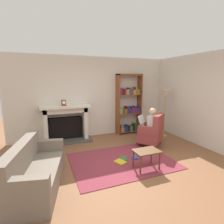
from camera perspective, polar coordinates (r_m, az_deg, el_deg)
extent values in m
plane|color=brown|center=(4.26, 4.95, -16.98)|extent=(14.00, 14.00, 0.00)
cube|color=silver|center=(6.19, -5.51, 4.80)|extent=(5.60, 0.10, 2.70)
cube|color=silver|center=(6.38, 21.68, 4.28)|extent=(0.10, 5.20, 2.70)
cube|color=maroon|center=(4.49, 3.17, -15.30)|extent=(2.40, 1.80, 0.01)
cube|color=#4C4742|center=(5.91, -14.17, -8.94)|extent=(1.53, 0.64, 0.05)
cube|color=black|center=(6.01, -14.62, -4.89)|extent=(1.01, 0.20, 0.70)
cube|color=silver|center=(5.82, -20.48, -4.25)|extent=(0.12, 0.44, 1.09)
cube|color=silver|center=(5.96, -8.73, -3.36)|extent=(0.12, 0.44, 1.09)
cube|color=silver|center=(5.76, -14.74, 0.66)|extent=(1.33, 0.44, 0.16)
cube|color=silver|center=(5.69, -14.72, 1.66)|extent=(1.49, 0.56, 0.06)
cylinder|color=brown|center=(5.64, -15.21, 2.80)|extent=(0.14, 0.14, 0.18)
cylinder|color=white|center=(5.58, -15.14, 2.94)|extent=(0.10, 0.01, 0.10)
cube|color=brown|center=(6.29, 1.83, 2.35)|extent=(0.04, 0.32, 2.14)
cube|color=brown|center=(6.68, 8.78, 2.72)|extent=(0.04, 0.32, 2.14)
cube|color=brown|center=(6.41, 5.58, 11.87)|extent=(0.92, 0.32, 0.04)
cube|color=brown|center=(6.69, 5.26, -6.04)|extent=(0.88, 0.32, 0.02)
cube|color=maroon|center=(6.49, 2.33, -5.55)|extent=(0.07, 0.26, 0.19)
cube|color=#997F4C|center=(6.51, 2.92, -5.23)|extent=(0.07, 0.26, 0.25)
cube|color=brown|center=(6.55, 3.45, -5.50)|extent=(0.05, 0.26, 0.17)
cube|color=navy|center=(6.57, 3.88, -5.32)|extent=(0.06, 0.26, 0.20)
cube|color=navy|center=(6.59, 4.37, -5.25)|extent=(0.06, 0.26, 0.20)
cube|color=black|center=(6.61, 4.78, -5.07)|extent=(0.04, 0.26, 0.23)
cube|color=navy|center=(6.65, 5.22, -5.30)|extent=(0.07, 0.26, 0.17)
cube|color=brown|center=(6.68, 5.84, -5.11)|extent=(0.08, 0.26, 0.19)
cube|color=black|center=(6.72, 6.53, -5.04)|extent=(0.08, 0.26, 0.19)
cube|color=#1E592D|center=(6.75, 7.13, -4.69)|extent=(0.06, 0.26, 0.26)
cube|color=navy|center=(6.79, 7.64, -5.01)|extent=(0.07, 0.26, 0.16)
cube|color=brown|center=(6.82, 8.15, -4.66)|extent=(0.05, 0.26, 0.23)
cube|color=brown|center=(6.53, 5.36, -0.38)|extent=(0.88, 0.32, 0.02)
cube|color=#997F4C|center=(6.33, 2.34, 0.38)|extent=(0.06, 0.26, 0.20)
cube|color=#997F4C|center=(6.36, 2.83, 0.42)|extent=(0.04, 0.26, 0.21)
cube|color=#1E592D|center=(6.39, 3.37, 0.37)|extent=(0.07, 0.26, 0.19)
cube|color=brown|center=(6.42, 4.03, 0.32)|extent=(0.09, 0.26, 0.16)
cube|color=maroon|center=(6.45, 4.59, 0.77)|extent=(0.04, 0.26, 0.26)
cube|color=navy|center=(6.48, 5.09, 0.65)|extent=(0.08, 0.26, 0.22)
cube|color=#4C1E59|center=(6.52, 5.65, 0.40)|extent=(0.05, 0.26, 0.16)
cube|color=navy|center=(6.53, 6.08, 0.78)|extent=(0.04, 0.26, 0.24)
cube|color=maroon|center=(6.56, 6.52, 0.66)|extent=(0.07, 0.26, 0.20)
cube|color=#4C1E59|center=(6.60, 7.10, 0.88)|extent=(0.06, 0.26, 0.24)
cube|color=#4C1E59|center=(6.64, 7.72, 0.64)|extent=(0.09, 0.26, 0.18)
cube|color=navy|center=(6.67, 8.26, 0.82)|extent=(0.04, 0.26, 0.21)
cube|color=brown|center=(6.43, 5.47, 5.51)|extent=(0.88, 0.32, 0.02)
cube|color=maroon|center=(6.25, 2.33, 6.61)|extent=(0.04, 0.26, 0.24)
cube|color=#4C1E59|center=(6.27, 2.75, 6.57)|extent=(0.05, 0.26, 0.23)
cube|color=black|center=(6.29, 3.24, 6.38)|extent=(0.06, 0.26, 0.18)
cube|color=maroon|center=(6.32, 3.84, 6.48)|extent=(0.07, 0.26, 0.20)
cube|color=#997F4C|center=(6.36, 4.44, 6.34)|extent=(0.06, 0.26, 0.17)
cube|color=#997F4C|center=(6.38, 4.90, 6.49)|extent=(0.04, 0.26, 0.20)
cube|color=#4C1E59|center=(6.40, 5.27, 6.68)|extent=(0.05, 0.26, 0.24)
cube|color=#1E592D|center=(6.43, 5.72, 6.62)|extent=(0.06, 0.26, 0.23)
cube|color=maroon|center=(6.45, 6.15, 6.63)|extent=(0.04, 0.26, 0.23)
cube|color=#997F4C|center=(6.49, 6.72, 6.36)|extent=(0.09, 0.26, 0.16)
cube|color=brown|center=(6.53, 7.47, 6.78)|extent=(0.09, 0.26, 0.26)
cube|color=brown|center=(6.58, 8.14, 6.45)|extent=(0.08, 0.26, 0.18)
cube|color=brown|center=(6.41, 5.57, 11.51)|extent=(0.88, 0.32, 0.02)
cylinder|color=#331E14|center=(5.84, 10.46, -8.68)|extent=(0.05, 0.05, 0.12)
cylinder|color=#331E14|center=(5.38, 8.62, -10.29)|extent=(0.05, 0.05, 0.12)
cylinder|color=#331E14|center=(5.71, 15.06, -9.32)|extent=(0.05, 0.05, 0.12)
cylinder|color=#331E14|center=(5.25, 13.60, -11.05)|extent=(0.05, 0.05, 0.12)
cube|color=brown|center=(5.47, 12.02, -7.74)|extent=(0.87, 0.87, 0.30)
cube|color=brown|center=(5.29, 14.68, -3.69)|extent=(0.60, 0.52, 0.55)
cube|color=brown|center=(5.64, 12.97, -4.45)|extent=(0.43, 0.50, 0.22)
cube|color=brown|center=(5.15, 11.21, -5.84)|extent=(0.43, 0.50, 0.22)
cube|color=silver|center=(5.34, 12.70, -3.73)|extent=(0.37, 0.36, 0.50)
sphere|color=#D8AD8C|center=(5.27, 12.86, 0.17)|extent=(0.20, 0.20, 0.20)
cube|color=#191E3F|center=(5.53, 10.87, -5.33)|extent=(0.34, 0.39, 0.12)
cube|color=#191E3F|center=(5.38, 10.32, -5.75)|extent=(0.34, 0.39, 0.12)
cylinder|color=#191E3F|center=(5.66, 8.95, -7.63)|extent=(0.10, 0.10, 0.42)
cylinder|color=#191E3F|center=(5.52, 8.35, -8.09)|extent=(0.10, 0.10, 0.42)
cube|color=white|center=(5.42, 9.41, -2.32)|extent=(0.35, 0.31, 0.25)
cube|color=slate|center=(3.70, -22.28, -18.74)|extent=(1.07, 1.81, 0.40)
cube|color=slate|center=(3.60, -27.04, -12.52)|extent=(0.58, 1.70, 0.45)
cube|color=slate|center=(2.91, -26.48, -20.43)|extent=(0.72, 0.32, 0.24)
cube|color=slate|center=(4.26, -20.15, -9.96)|extent=(0.72, 0.32, 0.24)
cube|color=brown|center=(4.05, 11.03, -12.18)|extent=(0.56, 0.39, 0.03)
cylinder|color=brown|center=(3.91, 9.11, -16.46)|extent=(0.04, 0.04, 0.40)
cylinder|color=brown|center=(4.15, 14.97, -15.01)|extent=(0.04, 0.04, 0.40)
cylinder|color=brown|center=(4.15, 6.87, -14.74)|extent=(0.04, 0.04, 0.40)
cylinder|color=brown|center=(4.38, 12.51, -13.51)|extent=(0.04, 0.04, 0.40)
cube|color=#267233|center=(4.53, 3.60, -14.76)|extent=(0.24, 0.27, 0.03)
cube|color=#334CA5|center=(4.63, 7.23, -14.26)|extent=(0.17, 0.21, 0.03)
cube|color=gold|center=(4.39, 2.68, -15.67)|extent=(0.28, 0.32, 0.03)
cylinder|color=#B7933F|center=(6.56, 16.06, -7.16)|extent=(0.24, 0.24, 0.03)
cylinder|color=#B7933F|center=(6.39, 16.38, -1.10)|extent=(0.03, 0.03, 1.38)
cone|color=beige|center=(6.28, 16.76, 5.99)|extent=(0.32, 0.32, 0.22)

